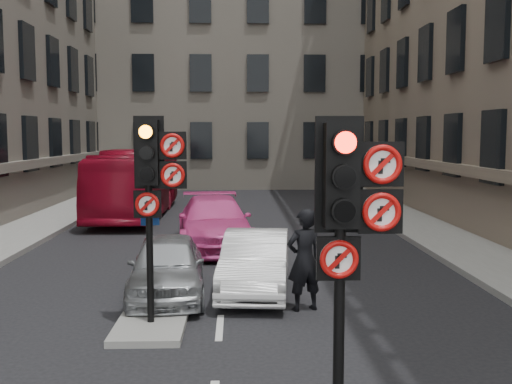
{
  "coord_description": "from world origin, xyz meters",
  "views": [
    {
      "loc": [
        0.3,
        -5.23,
        3.38
      ],
      "look_at": [
        0.57,
        2.84,
        2.6
      ],
      "focal_mm": 42.0,
      "sensor_mm": 36.0,
      "label": 1
    }
  ],
  "objects": [
    {
      "name": "pavement_right",
      "position": [
        7.2,
        12.0,
        0.08
      ],
      "size": [
        3.0,
        50.0,
        0.16
      ],
      "primitive_type": "cube",
      "color": "gray",
      "rests_on": "ground"
    },
    {
      "name": "centre_island",
      "position": [
        -1.2,
        5.0,
        0.06
      ],
      "size": [
        1.2,
        2.0,
        0.12
      ],
      "primitive_type": "cube",
      "color": "gray",
      "rests_on": "ground"
    },
    {
      "name": "building_far",
      "position": [
        0.0,
        38.0,
        10.0
      ],
      "size": [
        30.0,
        14.0,
        20.0
      ],
      "primitive_type": "cube",
      "color": "slate",
      "rests_on": "ground"
    },
    {
      "name": "signal_near",
      "position": [
        1.49,
        0.99,
        2.58
      ],
      "size": [
        0.91,
        0.4,
        3.58
      ],
      "color": "black",
      "rests_on": "ground"
    },
    {
      "name": "signal_far",
      "position": [
        -1.11,
        4.99,
        2.7
      ],
      "size": [
        0.91,
        0.4,
        3.58
      ],
      "color": "black",
      "rests_on": "centre_island"
    },
    {
      "name": "car_silver",
      "position": [
        -1.15,
        7.06,
        0.65
      ],
      "size": [
        1.79,
        3.89,
        1.29
      ],
      "primitive_type": "imported",
      "rotation": [
        0.0,
        0.0,
        0.07
      ],
      "color": "#9EA1A5",
      "rests_on": "ground"
    },
    {
      "name": "car_white",
      "position": [
        0.71,
        7.39,
        0.64
      ],
      "size": [
        1.71,
        4.0,
        1.28
      ],
      "primitive_type": "imported",
      "rotation": [
        0.0,
        0.0,
        -0.09
      ],
      "color": "silver",
      "rests_on": "ground"
    },
    {
      "name": "car_pink",
      "position": [
        -0.37,
        12.52,
        0.75
      ],
      "size": [
        2.6,
        5.34,
        1.5
      ],
      "primitive_type": "imported",
      "rotation": [
        0.0,
        0.0,
        0.1
      ],
      "color": "#DD4192",
      "rests_on": "ground"
    },
    {
      "name": "bus_red",
      "position": [
        -3.85,
        19.67,
        1.38
      ],
      "size": [
        2.39,
        9.91,
        2.75
      ],
      "primitive_type": "imported",
      "rotation": [
        0.0,
        0.0,
        -0.01
      ],
      "color": "maroon",
      "rests_on": "ground"
    },
    {
      "name": "motorcycle",
      "position": [
        0.5,
        7.17,
        0.47
      ],
      "size": [
        0.46,
        1.56,
        0.94
      ],
      "primitive_type": "imported",
      "rotation": [
        0.0,
        0.0,
        -0.01
      ],
      "color": "black",
      "rests_on": "ground"
    },
    {
      "name": "motorcyclist",
      "position": [
        1.6,
        6.0,
        0.99
      ],
      "size": [
        0.84,
        0.69,
        1.98
      ],
      "primitive_type": "imported",
      "rotation": [
        0.0,
        0.0,
        3.49
      ],
      "color": "black",
      "rests_on": "ground"
    },
    {
      "name": "info_sign",
      "position": [
        -1.24,
        5.37,
        1.35
      ],
      "size": [
        0.33,
        0.13,
        1.91
      ],
      "rotation": [
        0.0,
        0.0,
        0.2
      ],
      "color": "black",
      "rests_on": "centre_island"
    }
  ]
}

